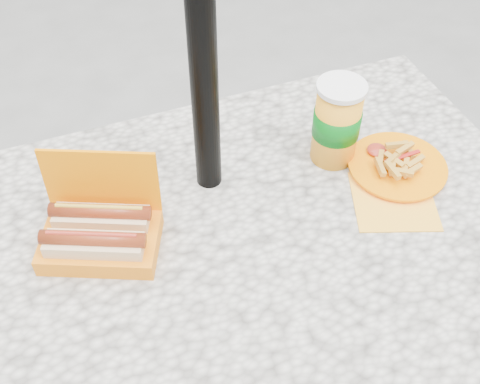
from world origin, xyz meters
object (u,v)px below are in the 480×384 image
object	(u,v)px
umbrella_pole	(201,26)
soda_cup	(337,122)
hotdog_box	(100,232)
fries_plate	(397,168)

from	to	relation	value
umbrella_pole	soda_cup	bearing A→B (deg)	-5.72
hotdog_box	umbrella_pole	bearing A→B (deg)	44.56
umbrella_pole	soda_cup	world-z (taller)	umbrella_pole
hotdog_box	soda_cup	bearing A→B (deg)	30.93
fries_plate	soda_cup	distance (m)	0.16
hotdog_box	fries_plate	distance (m)	0.60
umbrella_pole	hotdog_box	world-z (taller)	umbrella_pole
hotdog_box	soda_cup	world-z (taller)	soda_cup
fries_plate	hotdog_box	bearing A→B (deg)	177.66
umbrella_pole	fries_plate	distance (m)	0.51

